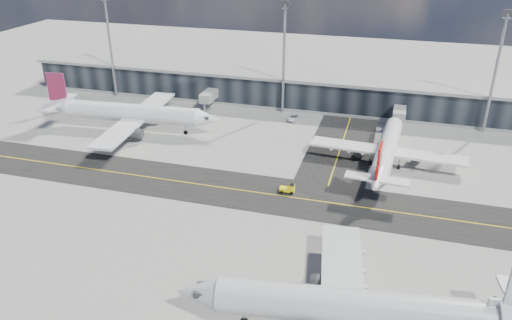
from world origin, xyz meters
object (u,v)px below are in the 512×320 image
at_px(baggage_tug, 289,189).
at_px(service_van, 294,118).
at_px(airliner_redtail, 387,150).
at_px(airliner_af, 129,113).
at_px(airliner_near, 359,308).

xyz_separation_m(baggage_tug, service_van, (-7.05, 37.43, -0.21)).
distance_m(airliner_redtail, baggage_tug, 23.84).
height_order(baggage_tug, service_van, baggage_tug).
bearing_deg(airliner_af, airliner_redtail, 82.47).
bearing_deg(baggage_tug, airliner_redtail, 130.71).
bearing_deg(baggage_tug, service_van, -173.21).
bearing_deg(airliner_af, baggage_tug, 61.25).
distance_m(airliner_near, baggage_tug, 36.61).
relative_size(airliner_redtail, service_van, 7.79).
distance_m(airliner_af, service_van, 41.10).
relative_size(airliner_af, airliner_near, 1.01).
distance_m(baggage_tug, service_van, 38.09).
relative_size(airliner_near, service_van, 9.19).
relative_size(baggage_tug, service_van, 0.60).
bearing_deg(airliner_redtail, airliner_near, -87.22).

